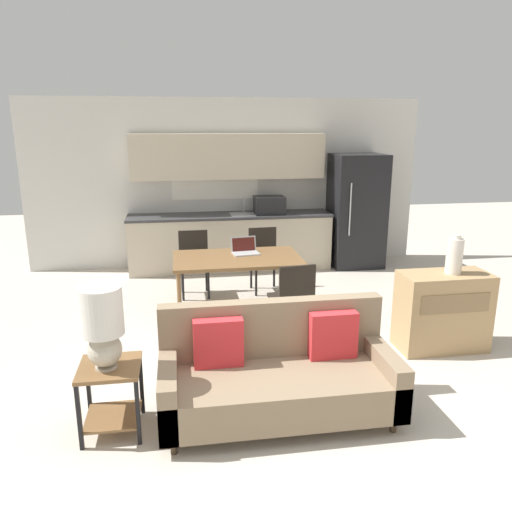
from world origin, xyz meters
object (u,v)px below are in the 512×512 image
at_px(couch, 277,374).
at_px(dining_chair_near_right, 293,296).
at_px(refrigerator, 356,211).
at_px(dining_chair_far_right, 264,256).
at_px(dining_chair_far_left, 194,259).
at_px(credenza, 442,311).
at_px(side_table, 111,387).
at_px(dining_table, 237,262).
at_px(table_lamp, 103,324).
at_px(vase, 454,256).
at_px(laptop, 245,249).

bearing_deg(couch, dining_chair_near_right, 71.79).
xyz_separation_m(refrigerator, dining_chair_far_right, (-1.72, -1.06, -0.42)).
height_order(dining_chair_far_left, dining_chair_near_right, same).
relative_size(credenza, dining_chair_near_right, 1.04).
relative_size(side_table, dining_chair_far_left, 0.63).
bearing_deg(dining_table, dining_chair_far_left, 120.99).
xyz_separation_m(credenza, dining_chair_near_right, (-1.50, 0.45, 0.09)).
bearing_deg(credenza, refrigerator, 86.28).
height_order(refrigerator, dining_chair_near_right, refrigerator).
bearing_deg(table_lamp, vase, 16.77).
xyz_separation_m(table_lamp, credenza, (3.26, 1.01, -0.49)).
bearing_deg(credenza, laptop, 141.64).
relative_size(dining_chair_far_left, laptop, 2.53).
bearing_deg(table_lamp, dining_chair_near_right, 39.58).
bearing_deg(dining_chair_near_right, couch, 65.27).
xyz_separation_m(refrigerator, dining_chair_near_right, (-1.71, -2.78, -0.42)).
xyz_separation_m(dining_chair_far_left, dining_chair_near_right, (1.00, -1.68, 0.00)).
xyz_separation_m(refrigerator, dining_table, (-2.21, -1.92, -0.24)).
xyz_separation_m(table_lamp, vase, (3.32, 1.00, 0.11)).
bearing_deg(vase, dining_chair_far_right, 125.81).
distance_m(refrigerator, table_lamp, 5.48).
relative_size(dining_table, dining_chair_far_right, 1.75).
bearing_deg(dining_chair_far_right, dining_chair_far_left, 179.13).
relative_size(table_lamp, vase, 1.57).
xyz_separation_m(dining_table, table_lamp, (-1.26, -2.32, 0.23)).
bearing_deg(laptop, dining_chair_far_left, 126.73).
bearing_deg(table_lamp, dining_chair_far_right, 61.15).
height_order(dining_table, couch, couch).
bearing_deg(dining_chair_near_right, dining_chair_far_left, -65.91).
distance_m(couch, dining_chair_near_right, 1.45).
bearing_deg(dining_table, vase, -32.56).
xyz_separation_m(table_lamp, dining_chair_far_right, (1.75, 3.18, -0.40)).
height_order(table_lamp, credenza, table_lamp).
xyz_separation_m(refrigerator, dining_chair_far_left, (-2.70, -1.09, -0.42)).
bearing_deg(side_table, table_lamp, -117.88).
xyz_separation_m(credenza, laptop, (-1.88, 1.49, 0.37)).
bearing_deg(refrigerator, table_lamp, -129.31).
bearing_deg(table_lamp, refrigerator, 50.69).
bearing_deg(table_lamp, credenza, 17.20).
height_order(dining_chair_far_right, laptop, laptop).
bearing_deg(credenza, dining_chair_near_right, 163.29).
distance_m(couch, credenza, 2.15).
bearing_deg(side_table, laptop, 60.99).
height_order(refrigerator, dining_chair_far_left, refrigerator).
relative_size(refrigerator, dining_chair_far_left, 2.08).
distance_m(table_lamp, dining_chair_far_right, 3.65).
relative_size(side_table, laptop, 1.58).
distance_m(vase, dining_chair_far_left, 3.37).
bearing_deg(dining_table, dining_chair_far_right, 60.39).
relative_size(refrigerator, dining_chair_near_right, 2.08).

